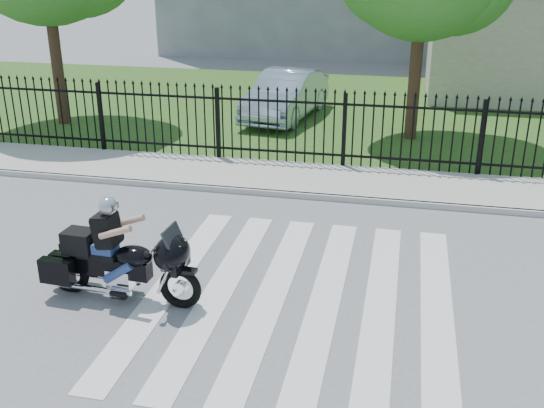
# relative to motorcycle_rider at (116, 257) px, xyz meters

# --- Properties ---
(ground) EXTENTS (120.00, 120.00, 0.00)m
(ground) POSITION_rel_motorcycle_rider_xyz_m (2.58, 0.55, -0.66)
(ground) COLOR slate
(ground) RESTS_ON ground
(crosswalk) EXTENTS (5.00, 5.50, 0.01)m
(crosswalk) POSITION_rel_motorcycle_rider_xyz_m (2.58, 0.55, -0.66)
(crosswalk) COLOR silver
(crosswalk) RESTS_ON ground
(sidewalk) EXTENTS (40.00, 2.00, 0.12)m
(sidewalk) POSITION_rel_motorcycle_rider_xyz_m (2.58, 5.55, -0.60)
(sidewalk) COLOR #ADAAA3
(sidewalk) RESTS_ON ground
(curb) EXTENTS (40.00, 0.12, 0.12)m
(curb) POSITION_rel_motorcycle_rider_xyz_m (2.58, 4.55, -0.60)
(curb) COLOR #ADAAA3
(curb) RESTS_ON ground
(grass_strip) EXTENTS (40.00, 12.00, 0.02)m
(grass_strip) POSITION_rel_motorcycle_rider_xyz_m (2.58, 12.55, -0.65)
(grass_strip) COLOR #25501B
(grass_strip) RESTS_ON ground
(iron_fence) EXTENTS (26.00, 0.04, 1.80)m
(iron_fence) POSITION_rel_motorcycle_rider_xyz_m (2.58, 6.55, 0.24)
(iron_fence) COLOR black
(iron_fence) RESTS_ON ground
(motorcycle_rider) EXTENTS (2.46, 0.81, 1.62)m
(motorcycle_rider) POSITION_rel_motorcycle_rider_xyz_m (0.00, 0.00, 0.00)
(motorcycle_rider) COLOR black
(motorcycle_rider) RESTS_ON ground
(parked_car) EXTENTS (2.08, 4.42, 1.40)m
(parked_car) POSITION_rel_motorcycle_rider_xyz_m (0.36, 11.02, 0.06)
(parked_car) COLOR #A3B3CD
(parked_car) RESTS_ON grass_strip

